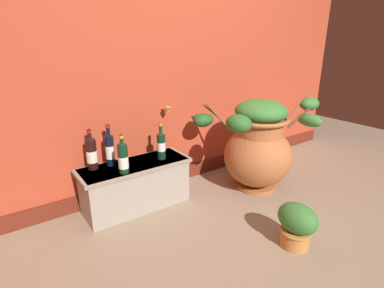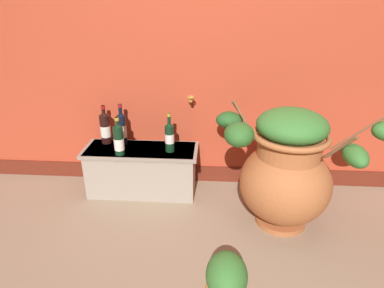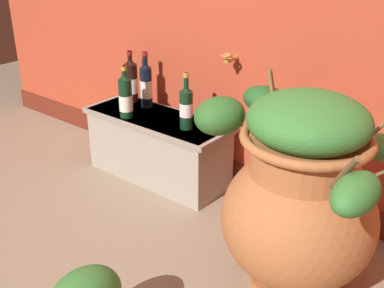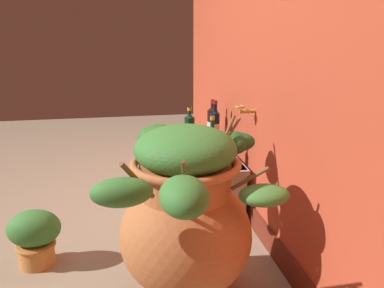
{
  "view_description": "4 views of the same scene",
  "coord_description": "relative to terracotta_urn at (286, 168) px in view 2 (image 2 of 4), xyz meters",
  "views": [
    {
      "loc": [
        -1.42,
        -1.17,
        1.33
      ],
      "look_at": [
        -0.02,
        0.81,
        0.47
      ],
      "focal_mm": 28.25,
      "sensor_mm": 36.0,
      "label": 1
    },
    {
      "loc": [
        0.04,
        -1.43,
        1.48
      ],
      "look_at": [
        -0.11,
        0.72,
        0.51
      ],
      "focal_mm": 31.45,
      "sensor_mm": 36.0,
      "label": 2
    },
    {
      "loc": [
        1.18,
        -0.93,
        1.36
      ],
      "look_at": [
        -0.1,
        0.68,
        0.41
      ],
      "focal_mm": 44.55,
      "sensor_mm": 36.0,
      "label": 3
    },
    {
      "loc": [
        2.28,
        0.27,
        1.27
      ],
      "look_at": [
        -0.06,
        0.7,
        0.58
      ],
      "focal_mm": 40.24,
      "sensor_mm": 36.0,
      "label": 4
    }
  ],
  "objects": [
    {
      "name": "potted_shrub",
      "position": [
        -0.4,
        -0.75,
        -0.25
      ],
      "size": [
        0.21,
        0.28,
        0.31
      ],
      "color": "#CC7F3D",
      "rests_on": "ground_plane"
    },
    {
      "name": "terracotta_urn",
      "position": [
        0.0,
        0.0,
        0.0
      ],
      "size": [
        1.12,
        0.84,
        0.85
      ],
      "color": "#B26638",
      "rests_on": "ground_plane"
    },
    {
      "name": "wine_bottle_left",
      "position": [
        -1.2,
        0.41,
        0.09
      ],
      "size": [
        0.07,
        0.07,
        0.33
      ],
      "color": "black",
      "rests_on": "stone_ledge"
    },
    {
      "name": "ground_plane",
      "position": [
        -0.52,
        -0.57,
        -0.42
      ],
      "size": [
        7.0,
        7.0,
        0.0
      ],
      "primitive_type": "plane",
      "color": "gray"
    },
    {
      "name": "back_wall",
      "position": [
        -0.52,
        0.63,
        0.87
      ],
      "size": [
        4.4,
        0.33,
        2.6
      ],
      "color": "#B74228",
      "rests_on": "ground_plane"
    },
    {
      "name": "stone_ledge",
      "position": [
        -1.05,
        0.33,
        -0.22
      ],
      "size": [
        0.89,
        0.34,
        0.38
      ],
      "color": "#9E9384",
      "rests_on": "ground_plane"
    },
    {
      "name": "wine_bottle_back",
      "position": [
        -0.81,
        0.3,
        0.08
      ],
      "size": [
        0.07,
        0.07,
        0.3
      ],
      "color": "black",
      "rests_on": "stone_ledge"
    },
    {
      "name": "wine_bottle_middle",
      "position": [
        -1.18,
        0.22,
        0.08
      ],
      "size": [
        0.07,
        0.07,
        0.29
      ],
      "color": "black",
      "rests_on": "stone_ledge"
    },
    {
      "name": "wine_bottle_right",
      "position": [
        -1.34,
        0.43,
        0.09
      ],
      "size": [
        0.08,
        0.08,
        0.31
      ],
      "color": "black",
      "rests_on": "stone_ledge"
    }
  ]
}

